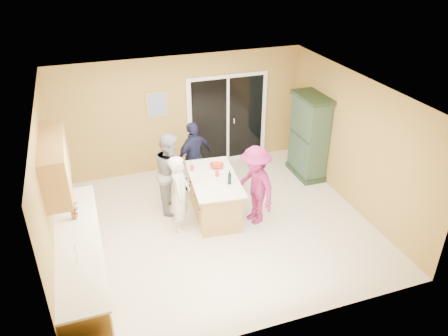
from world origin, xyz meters
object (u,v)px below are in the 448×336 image
object	(u,v)px
woman_grey	(171,172)
woman_navy	(194,157)
woman_white	(180,194)
woman_magenta	(255,185)
green_hutch	(309,137)
kitchen_island	(214,197)

from	to	relation	value
woman_grey	woman_navy	distance (m)	0.82
woman_white	woman_grey	world-z (taller)	woman_grey
woman_grey	woman_magenta	bearing A→B (deg)	-112.27
green_hutch	woman_grey	bearing A→B (deg)	-173.48
woman_grey	woman_magenta	world-z (taller)	woman_grey
kitchen_island	woman_white	distance (m)	0.82
kitchen_island	woman_white	xyz separation A→B (m)	(-0.70, -0.22, 0.36)
woman_navy	green_hutch	bearing A→B (deg)	150.83
kitchen_island	woman_magenta	xyz separation A→B (m)	(0.66, -0.43, 0.38)
woman_white	woman_navy	xyz separation A→B (m)	(0.61, 1.28, 0.02)
woman_white	green_hutch	bearing A→B (deg)	-50.59
woman_white	woman_grey	xyz separation A→B (m)	(0.01, 0.73, 0.06)
green_hutch	woman_grey	size ratio (longest dim) A/B	1.16
woman_navy	woman_grey	bearing A→B (deg)	17.57
green_hutch	woman_white	world-z (taller)	green_hutch
green_hutch	woman_navy	world-z (taller)	green_hutch
woman_white	woman_magenta	size ratio (longest dim) A/B	0.97
woman_magenta	woman_white	bearing A→B (deg)	-111.32
kitchen_island	woman_grey	world-z (taller)	woman_grey
kitchen_island	woman_navy	size ratio (longest dim) A/B	1.08
kitchen_island	green_hutch	size ratio (longest dim) A/B	0.89
kitchen_island	woman_magenta	world-z (taller)	woman_magenta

